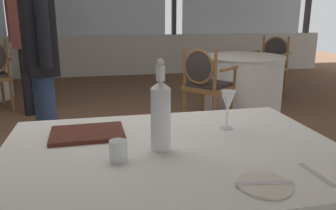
{
  "coord_description": "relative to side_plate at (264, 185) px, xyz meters",
  "views": [
    {
      "loc": [
        -0.07,
        -2.81,
        1.28
      ],
      "look_at": [
        0.23,
        -1.41,
        0.89
      ],
      "focal_mm": 36.04,
      "sensor_mm": 36.0,
      "label": 1
    }
  ],
  "objects": [
    {
      "name": "butter_knife",
      "position": [
        0.0,
        0.0,
        0.01
      ],
      "size": [
        0.19,
        0.05,
        0.0
      ],
      "primitive_type": "cube",
      "rotation": [
        0.0,
        0.0,
        -0.17
      ],
      "color": "silver",
      "rests_on": "foreground_table"
    },
    {
      "name": "window_wall_far",
      "position": [
        -0.44,
        6.4,
        0.33
      ],
      "size": [
        10.2,
        0.14,
        2.68
      ],
      "color": "beige",
      "rests_on": "ground_plane"
    },
    {
      "name": "water_bottle",
      "position": [
        -0.27,
        0.38,
        0.15
      ],
      "size": [
        0.08,
        0.08,
        0.37
      ],
      "color": "white",
      "rests_on": "foreground_table"
    },
    {
      "name": "menu_book",
      "position": [
        -0.57,
        0.6,
        0.01
      ],
      "size": [
        0.34,
        0.24,
        0.02
      ],
      "primitive_type": "cube",
      "rotation": [
        0.0,
        0.0,
        0.03
      ],
      "color": "#512319",
      "rests_on": "foreground_table"
    },
    {
      "name": "dining_chair_0_0",
      "position": [
        2.17,
        3.94,
        -0.18
      ],
      "size": [
        0.65,
        0.66,
        0.95
      ],
      "rotation": [
        0.0,
        0.0,
        3.83
      ],
      "color": "olive",
      "rests_on": "ground_plane"
    },
    {
      "name": "background_table_0",
      "position": [
        1.43,
        3.33,
        -0.37
      ],
      "size": [
        1.08,
        1.08,
        0.74
      ],
      "color": "white",
      "rests_on": "ground_plane"
    },
    {
      "name": "dinner_fork",
      "position": [
        0.22,
        0.04,
        -0.0
      ],
      "size": [
        0.03,
        0.18,
        0.0
      ],
      "primitive_type": "cube",
      "rotation": [
        0.0,
        0.0,
        1.62
      ],
      "color": "silver",
      "rests_on": "foreground_table"
    },
    {
      "name": "water_tumbler",
      "position": [
        -0.45,
        0.31,
        0.03
      ],
      "size": [
        0.07,
        0.07,
        0.08
      ],
      "primitive_type": "cylinder",
      "color": "white",
      "rests_on": "foreground_table"
    },
    {
      "name": "diner_person_1",
      "position": [
        -0.92,
        1.77,
        0.24
      ],
      "size": [
        0.3,
        0.51,
        1.71
      ],
      "rotation": [
        0.0,
        0.0,
        3.46
      ],
      "color": "#334770",
      "rests_on": "ground_plane"
    },
    {
      "name": "ground_plane",
      "position": [
        -0.44,
        1.91,
        -0.74
      ],
      "size": [
        15.55,
        15.55,
        0.0
      ],
      "primitive_type": "plane",
      "color": "brown"
    },
    {
      "name": "wine_glass",
      "position": [
        0.09,
        0.56,
        0.13
      ],
      "size": [
        0.07,
        0.07,
        0.19
      ],
      "color": "white",
      "rests_on": "foreground_table"
    },
    {
      "name": "diner_person_0",
      "position": [
        -1.32,
        3.59,
        0.27
      ],
      "size": [
        0.51,
        0.31,
        1.77
      ],
      "rotation": [
        0.0,
        0.0,
        4.38
      ],
      "color": "black",
      "rests_on": "ground_plane"
    },
    {
      "name": "side_plate",
      "position": [
        0.0,
        0.0,
        0.0
      ],
      "size": [
        0.18,
        0.18,
        0.01
      ],
      "primitive_type": "cylinder",
      "color": "silver",
      "rests_on": "foreground_table"
    },
    {
      "name": "dining_chair_0_1",
      "position": [
        0.69,
        2.72,
        -0.2
      ],
      "size": [
        0.65,
        0.66,
        0.92
      ],
      "rotation": [
        0.0,
        0.0,
        6.97
      ],
      "color": "olive",
      "rests_on": "ground_plane"
    }
  ]
}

